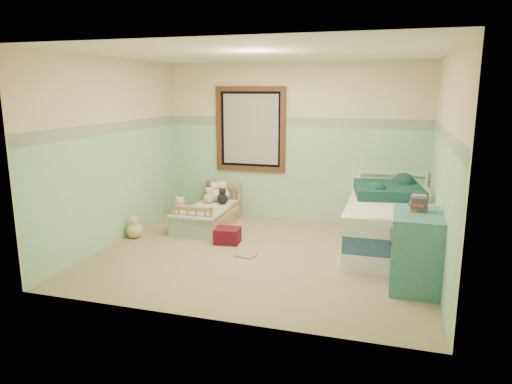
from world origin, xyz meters
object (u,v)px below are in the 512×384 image
(toddler_bed_frame, at_px, (209,220))
(plush_floor_tan, at_px, (135,231))
(twin_bed_frame, at_px, (389,240))
(dresser, at_px, (416,250))
(red_pillow, at_px, (228,236))
(floor_book, at_px, (246,255))
(plush_floor_cream, at_px, (180,211))

(toddler_bed_frame, height_order, plush_floor_tan, plush_floor_tan)
(twin_bed_frame, xyz_separation_m, dresser, (0.29, -1.19, 0.30))
(plush_floor_tan, relative_size, twin_bed_frame, 0.11)
(red_pillow, bearing_deg, floor_book, -47.14)
(plush_floor_cream, distance_m, red_pillow, 1.53)
(twin_bed_frame, distance_m, red_pillow, 2.18)
(plush_floor_tan, height_order, floor_book, plush_floor_tan)
(toddler_bed_frame, relative_size, dresser, 1.60)
(plush_floor_tan, bearing_deg, dresser, -9.10)
(plush_floor_cream, xyz_separation_m, twin_bed_frame, (3.32, -0.56, -0.01))
(dresser, height_order, red_pillow, dresser)
(toddler_bed_frame, bearing_deg, red_pillow, -51.38)
(twin_bed_frame, relative_size, floor_book, 8.40)
(toddler_bed_frame, height_order, plush_floor_cream, plush_floor_cream)
(toddler_bed_frame, bearing_deg, floor_book, -49.73)
(plush_floor_tan, xyz_separation_m, floor_book, (1.75, -0.26, -0.10))
(dresser, bearing_deg, toddler_bed_frame, 153.44)
(plush_floor_cream, relative_size, plush_floor_tan, 1.13)
(plush_floor_tan, relative_size, red_pillow, 0.65)
(twin_bed_frame, bearing_deg, dresser, -76.43)
(twin_bed_frame, relative_size, red_pillow, 6.11)
(toddler_bed_frame, height_order, twin_bed_frame, twin_bed_frame)
(plush_floor_cream, distance_m, floor_book, 2.12)
(red_pillow, distance_m, floor_book, 0.60)
(plush_floor_tan, bearing_deg, toddler_bed_frame, 49.32)
(floor_book, bearing_deg, plush_floor_cream, 150.72)
(twin_bed_frame, distance_m, dresser, 1.26)
(plush_floor_cream, bearing_deg, dresser, -25.91)
(toddler_bed_frame, xyz_separation_m, floor_book, (0.98, -1.15, -0.07))
(twin_bed_frame, bearing_deg, floor_book, -154.13)
(red_pillow, bearing_deg, dresser, -17.80)
(twin_bed_frame, xyz_separation_m, floor_book, (-1.74, -0.84, -0.10))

